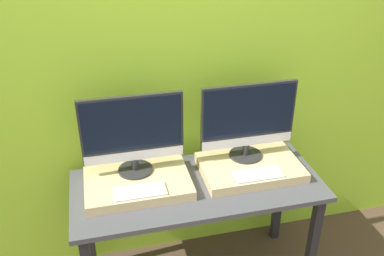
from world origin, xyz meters
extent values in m
cube|color=#9ED12D|center=(0.00, 0.68, 1.30)|extent=(8.00, 0.04, 2.60)
cube|color=#47474C|center=(0.00, 0.30, 0.74)|extent=(1.41, 0.61, 0.03)
cube|color=#232328|center=(0.64, 0.06, 0.36)|extent=(0.05, 0.05, 0.72)
cube|color=#232328|center=(-0.64, 0.55, 0.36)|extent=(0.05, 0.05, 0.72)
cube|color=#232328|center=(0.64, 0.55, 0.36)|extent=(0.05, 0.05, 0.72)
cube|color=#D6B77F|center=(-0.33, 0.35, 0.78)|extent=(0.58, 0.39, 0.06)
cylinder|color=#282828|center=(-0.33, 0.43, 0.82)|extent=(0.20, 0.20, 0.01)
cylinder|color=#282828|center=(-0.33, 0.43, 0.86)|extent=(0.04, 0.04, 0.07)
cube|color=#282828|center=(-0.33, 0.43, 1.08)|extent=(0.56, 0.02, 0.39)
cube|color=black|center=(-0.33, 0.42, 1.11)|extent=(0.53, 0.00, 0.30)
cube|color=silver|center=(-0.33, 0.42, 0.92)|extent=(0.55, 0.00, 0.06)
cube|color=silver|center=(-0.33, 0.22, 0.82)|extent=(0.27, 0.12, 0.01)
cube|color=silver|center=(-0.33, 0.22, 0.82)|extent=(0.26, 0.11, 0.00)
cube|color=#D6B77F|center=(0.33, 0.35, 0.78)|extent=(0.58, 0.39, 0.06)
cylinder|color=#282828|center=(0.33, 0.43, 0.82)|extent=(0.20, 0.20, 0.01)
cylinder|color=#282828|center=(0.33, 0.43, 0.86)|extent=(0.04, 0.04, 0.07)
cube|color=#282828|center=(0.33, 0.43, 1.08)|extent=(0.56, 0.02, 0.39)
cube|color=black|center=(0.33, 0.42, 1.11)|extent=(0.53, 0.00, 0.30)
cube|color=silver|center=(0.33, 0.42, 0.92)|extent=(0.55, 0.00, 0.06)
cube|color=silver|center=(0.33, 0.22, 0.82)|extent=(0.27, 0.12, 0.01)
cube|color=silver|center=(0.33, 0.22, 0.82)|extent=(0.26, 0.11, 0.00)
camera|label=1|loc=(-0.49, -1.60, 2.19)|focal=40.00mm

